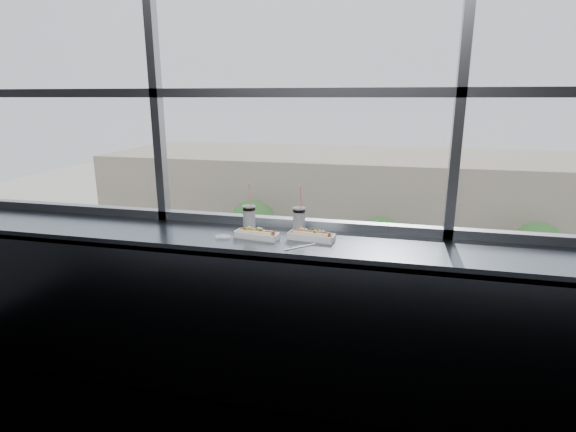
% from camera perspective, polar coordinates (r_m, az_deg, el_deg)
% --- Properties ---
extents(wall_back_lower, '(6.00, 0.00, 6.00)m').
position_cam_1_polar(wall_back_lower, '(3.31, 0.96, -10.56)').
color(wall_back_lower, black).
rests_on(wall_back_lower, ground).
extents(window_glass, '(6.00, 0.00, 6.00)m').
position_cam_1_polar(window_glass, '(3.03, 1.20, 21.07)').
color(window_glass, silver).
rests_on(window_glass, ground).
extents(window_mullions, '(6.00, 0.08, 2.40)m').
position_cam_1_polar(window_mullions, '(3.01, 1.11, 21.11)').
color(window_mullions, gray).
rests_on(window_mullions, ground).
extents(counter, '(6.00, 0.55, 0.06)m').
position_cam_1_polar(counter, '(2.87, -0.20, -3.46)').
color(counter, slate).
rests_on(counter, ground).
extents(counter_fascia, '(6.00, 0.04, 1.04)m').
position_cam_1_polar(counter_fascia, '(2.86, -1.45, -15.00)').
color(counter_fascia, slate).
rests_on(counter_fascia, ground).
extents(hotdog_tray_left, '(0.30, 0.13, 0.07)m').
position_cam_1_polar(hotdog_tray_left, '(2.87, -4.00, -2.30)').
color(hotdog_tray_left, white).
rests_on(hotdog_tray_left, counter).
extents(hotdog_tray_right, '(0.30, 0.13, 0.07)m').
position_cam_1_polar(hotdog_tray_right, '(2.83, 2.98, -2.49)').
color(hotdog_tray_right, white).
rests_on(hotdog_tray_right, counter).
extents(soda_cup_left, '(0.09, 0.09, 0.33)m').
position_cam_1_polar(soda_cup_left, '(3.01, -4.95, -0.13)').
color(soda_cup_left, white).
rests_on(soda_cup_left, counter).
extents(soda_cup_right, '(0.09, 0.09, 0.33)m').
position_cam_1_polar(soda_cup_right, '(2.96, 1.41, -0.38)').
color(soda_cup_right, white).
rests_on(soda_cup_right, counter).
extents(loose_straw, '(0.16, 0.16, 0.01)m').
position_cam_1_polar(loose_straw, '(2.69, 1.54, -3.94)').
color(loose_straw, white).
rests_on(loose_straw, counter).
extents(wrapper, '(0.10, 0.07, 0.03)m').
position_cam_1_polar(wrapper, '(2.89, -8.28, -2.58)').
color(wrapper, silver).
rests_on(wrapper, counter).
extents(plaza_ground, '(120.00, 120.00, 0.00)m').
position_cam_1_polar(plaza_ground, '(48.20, 12.30, -1.08)').
color(plaza_ground, beige).
rests_on(plaza_ground, ground).
extents(street_asphalt, '(80.00, 10.00, 0.06)m').
position_cam_1_polar(street_asphalt, '(26.33, 10.75, -14.84)').
color(street_asphalt, black).
rests_on(street_asphalt, plaza_ground).
extents(far_sidewalk, '(80.00, 6.00, 0.04)m').
position_cam_1_polar(far_sidewalk, '(33.53, 11.52, -8.16)').
color(far_sidewalk, beige).
rests_on(far_sidewalk, plaza_ground).
extents(far_building, '(50.00, 14.00, 8.00)m').
position_cam_1_polar(far_building, '(41.90, 12.38, 2.17)').
color(far_building, tan).
rests_on(far_building, plaza_ground).
extents(car_near_d, '(2.85, 5.81, 1.87)m').
position_cam_1_polar(car_near_d, '(22.85, 24.03, -18.17)').
color(car_near_d, white).
rests_on(car_near_d, street_asphalt).
extents(car_far_a, '(2.82, 6.25, 2.05)m').
position_cam_1_polar(car_far_a, '(31.99, -10.66, -7.20)').
color(car_far_a, black).
rests_on(car_far_a, street_asphalt).
extents(car_far_b, '(2.45, 5.67, 1.88)m').
position_cam_1_polar(car_far_b, '(29.56, 17.28, -9.73)').
color(car_far_b, '#63001E').
rests_on(car_far_b, street_asphalt).
extents(car_near_a, '(2.42, 5.68, 1.88)m').
position_cam_1_polar(car_near_a, '(25.85, -18.85, -13.57)').
color(car_near_a, '#A3A6C3').
rests_on(car_near_a, street_asphalt).
extents(car_near_c, '(2.91, 6.23, 2.03)m').
position_cam_1_polar(car_near_c, '(22.39, 15.48, -17.82)').
color(car_near_c, maroon).
rests_on(car_near_c, street_asphalt).
extents(car_near_b, '(2.98, 6.27, 2.03)m').
position_cam_1_polar(car_near_b, '(23.28, -4.80, -15.91)').
color(car_near_b, '#2A2627').
rests_on(car_near_b, street_asphalt).
extents(pedestrian_d, '(0.61, 0.82, 1.84)m').
position_cam_1_polar(pedestrian_d, '(35.17, 29.60, -7.13)').
color(pedestrian_d, '#66605B').
rests_on(pedestrian_d, far_sidewalk).
extents(pedestrian_a, '(0.73, 0.97, 2.19)m').
position_cam_1_polar(pedestrian_a, '(34.93, -0.39, -4.93)').
color(pedestrian_a, '#66605B').
rests_on(pedestrian_a, far_sidewalk).
extents(tree_left, '(3.54, 3.54, 5.54)m').
position_cam_1_polar(tree_left, '(33.84, -4.51, -0.97)').
color(tree_left, '#47382B').
rests_on(tree_left, far_sidewalk).
extents(tree_center, '(3.11, 3.11, 4.86)m').
position_cam_1_polar(tree_center, '(32.41, 11.76, -2.82)').
color(tree_center, '#47382B').
rests_on(tree_center, far_sidewalk).
extents(tree_right, '(3.27, 3.27, 5.12)m').
position_cam_1_polar(tree_right, '(33.68, 29.14, -3.45)').
color(tree_right, '#47382B').
rests_on(tree_right, far_sidewalk).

